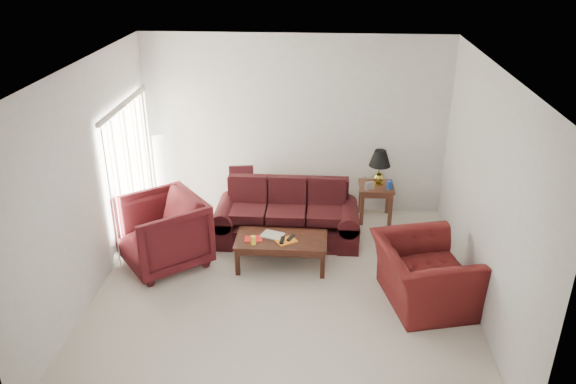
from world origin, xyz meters
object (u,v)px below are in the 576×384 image
object	(u,v)px
sofa	(287,214)
armchair_right	(423,274)
coffee_table	(281,252)
end_table	(375,202)
armchair_left	(162,232)
floor_lamp	(162,176)

from	to	relation	value
sofa	armchair_right	distance (m)	2.40
coffee_table	armchair_right	bearing A→B (deg)	-24.60
end_table	coffee_table	distance (m)	2.15
sofa	armchair_left	size ratio (longest dim) A/B	1.98
sofa	floor_lamp	world-z (taller)	floor_lamp
end_table	armchair_right	xyz separation A→B (m)	(0.44, -2.32, 0.10)
armchair_right	end_table	bearing A→B (deg)	-2.94
end_table	sofa	bearing A→B (deg)	-150.35
armchair_left	armchair_right	world-z (taller)	armchair_left
sofa	coffee_table	xyz separation A→B (m)	(-0.02, -0.78, -0.23)
armchair_left	armchair_right	bearing A→B (deg)	40.66
floor_lamp	armchair_left	size ratio (longest dim) A/B	1.27
sofa	armchair_right	size ratio (longest dim) A/B	1.76
sofa	armchair_left	world-z (taller)	armchair_left
floor_lamp	armchair_right	size ratio (longest dim) A/B	1.13
armchair_right	coffee_table	xyz separation A→B (m)	(-1.89, 0.73, -0.19)
end_table	floor_lamp	distance (m)	3.60
floor_lamp	armchair_left	xyz separation A→B (m)	(0.42, -1.56, -0.20)
armchair_right	coffee_table	distance (m)	2.03
sofa	armchair_right	bearing A→B (deg)	-43.10
sofa	end_table	bearing A→B (deg)	25.40
armchair_left	end_table	bearing A→B (deg)	78.84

